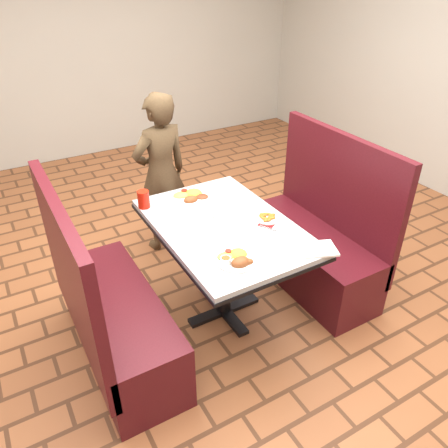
{
  "coord_description": "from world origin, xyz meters",
  "views": [
    {
      "loc": [
        -1.19,
        -2.06,
        2.2
      ],
      "look_at": [
        0.0,
        0.0,
        0.75
      ],
      "focal_mm": 35.0,
      "sensor_mm": 36.0,
      "label": 1
    }
  ],
  "objects_px": {
    "booth_bench_left": "(111,317)",
    "red_tumbler": "(144,199)",
    "plantain_plate": "(268,218)",
    "near_dinner_plate": "(237,257)",
    "dining_table": "(224,237)",
    "booth_bench_right": "(314,244)",
    "far_dinner_plate": "(191,195)",
    "diner_person": "(161,174)"
  },
  "relations": [
    {
      "from": "far_dinner_plate",
      "to": "booth_bench_right",
      "type": "bearing_deg",
      "value": -26.85
    },
    {
      "from": "booth_bench_left",
      "to": "near_dinner_plate",
      "type": "relative_size",
      "value": 4.77
    },
    {
      "from": "diner_person",
      "to": "far_dinner_plate",
      "type": "height_order",
      "value": "diner_person"
    },
    {
      "from": "red_tumbler",
      "to": "diner_person",
      "type": "bearing_deg",
      "value": 57.76
    },
    {
      "from": "diner_person",
      "to": "plantain_plate",
      "type": "height_order",
      "value": "diner_person"
    },
    {
      "from": "near_dinner_plate",
      "to": "red_tumbler",
      "type": "distance_m",
      "value": 0.88
    },
    {
      "from": "near_dinner_plate",
      "to": "plantain_plate",
      "type": "height_order",
      "value": "near_dinner_plate"
    },
    {
      "from": "booth_bench_right",
      "to": "far_dinner_plate",
      "type": "xyz_separation_m",
      "value": [
        -0.82,
        0.42,
        0.45
      ]
    },
    {
      "from": "dining_table",
      "to": "near_dinner_plate",
      "type": "relative_size",
      "value": 4.82
    },
    {
      "from": "near_dinner_plate",
      "to": "far_dinner_plate",
      "type": "distance_m",
      "value": 0.81
    },
    {
      "from": "booth_bench_left",
      "to": "near_dinner_plate",
      "type": "bearing_deg",
      "value": -30.04
    },
    {
      "from": "booth_bench_left",
      "to": "booth_bench_right",
      "type": "height_order",
      "value": "same"
    },
    {
      "from": "booth_bench_right",
      "to": "diner_person",
      "type": "bearing_deg",
      "value": 127.33
    },
    {
      "from": "booth_bench_left",
      "to": "booth_bench_right",
      "type": "distance_m",
      "value": 1.6
    },
    {
      "from": "plantain_plate",
      "to": "red_tumbler",
      "type": "relative_size",
      "value": 1.4
    },
    {
      "from": "dining_table",
      "to": "booth_bench_left",
      "type": "bearing_deg",
      "value": 180.0
    },
    {
      "from": "dining_table",
      "to": "plantain_plate",
      "type": "bearing_deg",
      "value": -17.76
    },
    {
      "from": "booth_bench_right",
      "to": "diner_person",
      "type": "relative_size",
      "value": 0.88
    },
    {
      "from": "booth_bench_right",
      "to": "diner_person",
      "type": "height_order",
      "value": "diner_person"
    },
    {
      "from": "dining_table",
      "to": "near_dinner_plate",
      "type": "xyz_separation_m",
      "value": [
        -0.14,
        -0.38,
        0.12
      ]
    },
    {
      "from": "near_dinner_plate",
      "to": "plantain_plate",
      "type": "distance_m",
      "value": 0.51
    },
    {
      "from": "dining_table",
      "to": "diner_person",
      "type": "height_order",
      "value": "diner_person"
    },
    {
      "from": "booth_bench_left",
      "to": "booth_bench_right",
      "type": "relative_size",
      "value": 1.0
    },
    {
      "from": "booth_bench_right",
      "to": "dining_table",
      "type": "bearing_deg",
      "value": 180.0
    },
    {
      "from": "booth_bench_right",
      "to": "near_dinner_plate",
      "type": "xyz_separation_m",
      "value": [
        -0.94,
        -0.38,
        0.45
      ]
    },
    {
      "from": "dining_table",
      "to": "plantain_plate",
      "type": "distance_m",
      "value": 0.31
    },
    {
      "from": "booth_bench_left",
      "to": "far_dinner_plate",
      "type": "relative_size",
      "value": 4.02
    },
    {
      "from": "dining_table",
      "to": "plantain_plate",
      "type": "xyz_separation_m",
      "value": [
        0.28,
        -0.09,
        0.11
      ]
    },
    {
      "from": "dining_table",
      "to": "booth_bench_left",
      "type": "relative_size",
      "value": 1.01
    },
    {
      "from": "booth_bench_left",
      "to": "far_dinner_plate",
      "type": "distance_m",
      "value": 0.99
    },
    {
      "from": "near_dinner_plate",
      "to": "booth_bench_right",
      "type": "bearing_deg",
      "value": 22.14
    },
    {
      "from": "red_tumbler",
      "to": "far_dinner_plate",
      "type": "bearing_deg",
      "value": -8.21
    },
    {
      "from": "dining_table",
      "to": "booth_bench_left",
      "type": "xyz_separation_m",
      "value": [
        -0.8,
        0.0,
        -0.32
      ]
    },
    {
      "from": "booth_bench_left",
      "to": "near_dinner_plate",
      "type": "xyz_separation_m",
      "value": [
        0.66,
        -0.38,
        0.45
      ]
    },
    {
      "from": "far_dinner_plate",
      "to": "dining_table",
      "type": "bearing_deg",
      "value": -86.53
    },
    {
      "from": "far_dinner_plate",
      "to": "plantain_plate",
      "type": "relative_size",
      "value": 1.78
    },
    {
      "from": "dining_table",
      "to": "diner_person",
      "type": "distance_m",
      "value": 1.04
    },
    {
      "from": "booth_bench_left",
      "to": "near_dinner_plate",
      "type": "distance_m",
      "value": 0.88
    },
    {
      "from": "dining_table",
      "to": "booth_bench_left",
      "type": "height_order",
      "value": "booth_bench_left"
    },
    {
      "from": "diner_person",
      "to": "far_dinner_plate",
      "type": "xyz_separation_m",
      "value": [
        -0.03,
        -0.62,
        0.1
      ]
    },
    {
      "from": "booth_bench_left",
      "to": "red_tumbler",
      "type": "height_order",
      "value": "booth_bench_left"
    },
    {
      "from": "dining_table",
      "to": "red_tumbler",
      "type": "distance_m",
      "value": 0.61
    }
  ]
}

